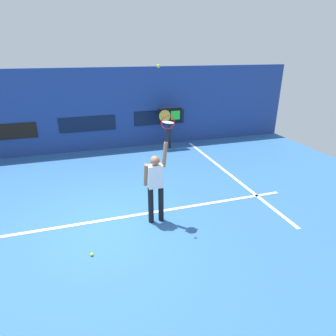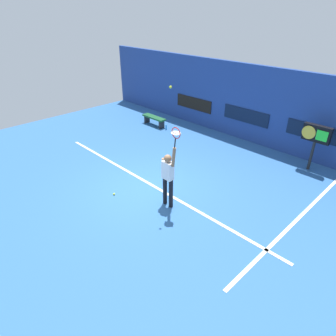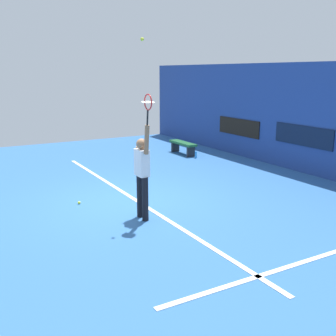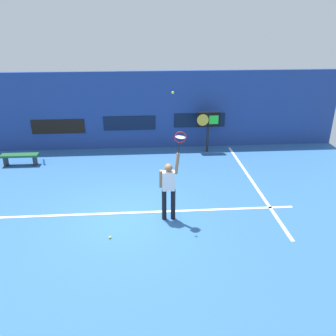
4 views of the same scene
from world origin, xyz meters
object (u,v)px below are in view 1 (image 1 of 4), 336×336
object	(u,v)px
tennis_racket	(168,124)
tennis_ball	(158,66)
tennis_player	(155,183)
scoreboard_clock	(170,117)
spare_ball	(92,254)

from	to	relation	value
tennis_racket	tennis_ball	bearing A→B (deg)	-178.30
tennis_player	tennis_racket	world-z (taller)	tennis_racket
tennis_player	tennis_racket	distance (m)	1.42
tennis_player	tennis_racket	size ratio (longest dim) A/B	3.23
tennis_racket	scoreboard_clock	distance (m)	5.67
tennis_player	spare_ball	bearing A→B (deg)	-151.36
tennis_player	tennis_ball	world-z (taller)	tennis_ball
tennis_ball	tennis_racket	bearing A→B (deg)	1.70
tennis_ball	scoreboard_clock	size ratio (longest dim) A/B	0.04
tennis_ball	spare_ball	world-z (taller)	tennis_ball
scoreboard_clock	spare_ball	size ratio (longest dim) A/B	25.20
tennis_racket	scoreboard_clock	xyz separation A→B (m)	(1.73, 5.29, -1.06)
tennis_player	scoreboard_clock	size ratio (longest dim) A/B	1.16
tennis_player	spare_ball	world-z (taller)	tennis_player
tennis_ball	spare_ball	bearing A→B (deg)	-153.09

